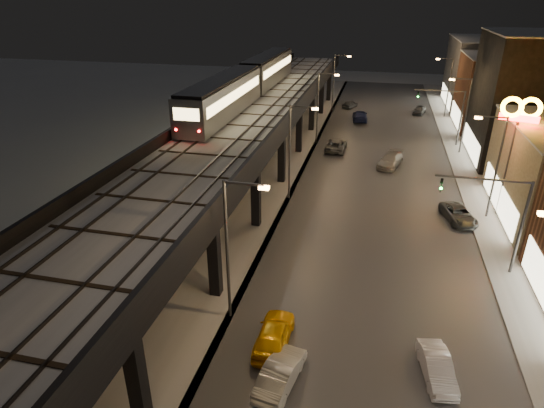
# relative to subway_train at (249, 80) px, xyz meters

# --- Properties ---
(road_surface) EXTENTS (17.00, 120.00, 0.06)m
(road_surface) POSITION_rel_subway_train_xyz_m (16.00, -9.85, -8.42)
(road_surface) COLOR #46474D
(road_surface) RESTS_ON ground
(sidewalk_right) EXTENTS (4.00, 120.00, 0.14)m
(sidewalk_right) POSITION_rel_subway_train_xyz_m (26.00, -9.85, -8.38)
(sidewalk_right) COLOR #9FA1A8
(sidewalk_right) RESTS_ON ground
(under_viaduct_pavement) EXTENTS (11.00, 120.00, 0.06)m
(under_viaduct_pavement) POSITION_rel_subway_train_xyz_m (2.50, -9.85, -8.42)
(under_viaduct_pavement) COLOR #9FA1A8
(under_viaduct_pavement) RESTS_ON ground
(elevated_viaduct) EXTENTS (9.00, 100.00, 6.30)m
(elevated_viaduct) POSITION_rel_subway_train_xyz_m (2.50, -13.00, -2.83)
(elevated_viaduct) COLOR black
(elevated_viaduct) RESTS_ON ground
(viaduct_trackbed) EXTENTS (8.40, 100.00, 0.32)m
(viaduct_trackbed) POSITION_rel_subway_train_xyz_m (2.49, -12.88, -2.06)
(viaduct_trackbed) COLOR #B2B7C1
(viaduct_trackbed) RESTS_ON elevated_viaduct
(viaduct_parapet_streetside) EXTENTS (0.30, 100.00, 1.10)m
(viaduct_parapet_streetside) POSITION_rel_subway_train_xyz_m (6.85, -12.85, -1.60)
(viaduct_parapet_streetside) COLOR black
(viaduct_parapet_streetside) RESTS_ON elevated_viaduct
(viaduct_parapet_far) EXTENTS (0.30, 100.00, 1.10)m
(viaduct_parapet_far) POSITION_rel_subway_train_xyz_m (-1.85, -12.85, -1.60)
(viaduct_parapet_far) COLOR black
(viaduct_parapet_far) RESTS_ON elevated_viaduct
(building_d) EXTENTS (12.20, 13.20, 14.16)m
(building_d) POSITION_rel_subway_train_xyz_m (32.49, 3.15, -1.37)
(building_d) COLOR black
(building_d) RESTS_ON ground
(building_e) EXTENTS (12.20, 12.20, 10.16)m
(building_e) POSITION_rel_subway_train_xyz_m (32.49, 17.15, -3.37)
(building_e) COLOR brown
(building_e) RESTS_ON ground
(building_f) EXTENTS (12.20, 16.20, 11.16)m
(building_f) POSITION_rel_subway_train_xyz_m (32.49, 31.15, -2.87)
(building_f) COLOR #4A4A4C
(building_f) RESTS_ON ground
(streetlight_left_1) EXTENTS (2.57, 0.28, 9.00)m
(streetlight_left_1) POSITION_rel_subway_train_xyz_m (8.07, -31.85, -3.21)
(streetlight_left_1) COLOR #38383A
(streetlight_left_1) RESTS_ON ground
(streetlight_left_2) EXTENTS (2.57, 0.28, 9.00)m
(streetlight_left_2) POSITION_rel_subway_train_xyz_m (8.07, -13.85, -3.21)
(streetlight_left_2) COLOR #38383A
(streetlight_left_2) RESTS_ON ground
(streetlight_right_2) EXTENTS (2.56, 0.28, 9.00)m
(streetlight_right_2) POSITION_rel_subway_train_xyz_m (25.23, -13.85, -3.21)
(streetlight_right_2) COLOR #38383A
(streetlight_right_2) RESTS_ON ground
(streetlight_left_3) EXTENTS (2.57, 0.28, 9.00)m
(streetlight_left_3) POSITION_rel_subway_train_xyz_m (8.07, 4.15, -3.21)
(streetlight_left_3) COLOR #38383A
(streetlight_left_3) RESTS_ON ground
(streetlight_right_3) EXTENTS (2.56, 0.28, 9.00)m
(streetlight_right_3) POSITION_rel_subway_train_xyz_m (25.23, 4.15, -3.21)
(streetlight_right_3) COLOR #38383A
(streetlight_right_3) RESTS_ON ground
(streetlight_left_4) EXTENTS (2.57, 0.28, 9.00)m
(streetlight_left_4) POSITION_rel_subway_train_xyz_m (8.07, 22.15, -3.21)
(streetlight_left_4) COLOR #38383A
(streetlight_left_4) RESTS_ON ground
(streetlight_right_4) EXTENTS (2.56, 0.28, 9.00)m
(streetlight_right_4) POSITION_rel_subway_train_xyz_m (25.23, 22.15, -3.21)
(streetlight_right_4) COLOR #38383A
(streetlight_right_4) RESTS_ON ground
(traffic_light_rig_a) EXTENTS (6.10, 0.34, 7.00)m
(traffic_light_rig_a) POSITION_rel_subway_train_xyz_m (24.34, -22.85, -3.95)
(traffic_light_rig_a) COLOR #38383A
(traffic_light_rig_a) RESTS_ON ground
(traffic_light_rig_b) EXTENTS (6.10, 0.34, 7.00)m
(traffic_light_rig_b) POSITION_rel_subway_train_xyz_m (24.34, 7.15, -3.95)
(traffic_light_rig_b) COLOR #38383A
(traffic_light_rig_b) RESTS_ON ground
(subway_train) EXTENTS (3.08, 37.33, 3.68)m
(subway_train) POSITION_rel_subway_train_xyz_m (0.00, 0.00, 0.00)
(subway_train) COLOR gray
(subway_train) RESTS_ON viaduct_trackbed
(car_taxi) EXTENTS (1.82, 4.45, 1.51)m
(car_taxi) POSITION_rel_subway_train_xyz_m (10.97, -33.68, -7.69)
(car_taxi) COLOR #E49F04
(car_taxi) RESTS_ON ground
(car_near_white) EXTENTS (2.11, 4.36, 1.38)m
(car_near_white) POSITION_rel_subway_train_xyz_m (11.93, -36.32, -7.76)
(car_near_white) COLOR #A7A7A7
(car_near_white) RESTS_ON ground
(car_mid_silver) EXTENTS (2.46, 5.06, 1.39)m
(car_mid_silver) POSITION_rel_subway_train_xyz_m (10.67, 1.59, -7.75)
(car_mid_silver) COLOR #555759
(car_mid_silver) RESTS_ON ground
(car_mid_dark) EXTENTS (2.57, 5.33, 1.50)m
(car_mid_dark) POSITION_rel_subway_train_xyz_m (12.65, 16.77, -7.70)
(car_mid_dark) COLOR #151B45
(car_mid_dark) RESTS_ON ground
(car_far_white) EXTENTS (2.70, 4.06, 1.28)m
(car_far_white) POSITION_rel_subway_train_xyz_m (10.52, 25.06, -7.80)
(car_far_white) COLOR #44484D
(car_far_white) RESTS_ON ground
(car_onc_silver) EXTENTS (1.93, 3.94, 1.24)m
(car_onc_silver) POSITION_rel_subway_train_xyz_m (19.60, -34.03, -7.83)
(car_onc_silver) COLOR white
(car_onc_silver) RESTS_ON ground
(car_onc_dark) EXTENTS (3.16, 4.87, 1.25)m
(car_onc_dark) POSITION_rel_subway_train_xyz_m (22.96, -15.22, -7.82)
(car_onc_dark) COLOR #4A4F55
(car_onc_dark) RESTS_ON ground
(car_onc_white) EXTENTS (3.29, 5.24, 1.42)m
(car_onc_white) POSITION_rel_subway_train_xyz_m (17.22, -2.76, -7.74)
(car_onc_white) COLOR gray
(car_onc_white) RESTS_ON ground
(car_onc_red) EXTENTS (2.47, 4.17, 1.33)m
(car_onc_red) POSITION_rel_subway_train_xyz_m (21.73, 23.15, -7.78)
(car_onc_red) COLOR #373B41
(car_onc_red) RESTS_ON ground
(sign_mcdonalds) EXTENTS (3.09, 0.89, 10.45)m
(sign_mcdonalds) POSITION_rel_subway_train_xyz_m (26.50, -13.08, 0.11)
(sign_mcdonalds) COLOR #38383A
(sign_mcdonalds) RESTS_ON ground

